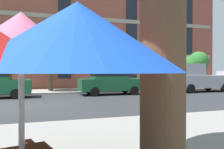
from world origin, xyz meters
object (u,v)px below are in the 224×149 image
object	(u,v)px
street_tree_right	(195,64)
patio_umbrella	(21,46)
sedan_green_midblock	(110,81)
street_tree_middle	(49,48)
pickup_silver	(197,79)

from	to	relation	value
street_tree_right	patio_umbrella	bearing A→B (deg)	-132.06
sedan_green_midblock	patio_umbrella	size ratio (longest dim) A/B	1.30
street_tree_right	sedan_green_midblock	bearing A→B (deg)	-160.64
street_tree_middle	street_tree_right	distance (m)	13.64
pickup_silver	patio_umbrella	distance (m)	17.58
sedan_green_midblock	pickup_silver	distance (m)	7.24
sedan_green_midblock	patio_umbrella	distance (m)	13.64
street_tree_middle	patio_umbrella	xyz separation A→B (m)	(-0.92, -15.99, -1.59)
sedan_green_midblock	street_tree_right	world-z (taller)	street_tree_right
pickup_silver	patio_umbrella	xyz separation A→B (m)	(-12.12, -12.70, 0.83)
pickup_silver	sedan_green_midblock	bearing A→B (deg)	-180.00
sedan_green_midblock	street_tree_middle	size ratio (longest dim) A/B	0.85
patio_umbrella	pickup_silver	bearing A→B (deg)	46.33
sedan_green_midblock	street_tree_middle	distance (m)	5.73
sedan_green_midblock	patio_umbrella	bearing A→B (deg)	-111.06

